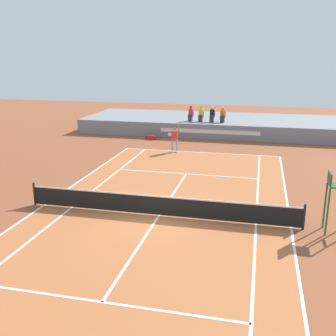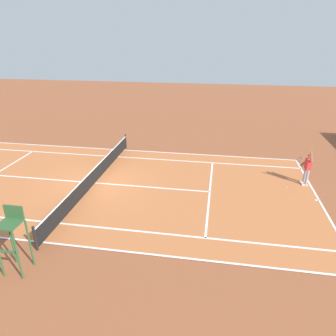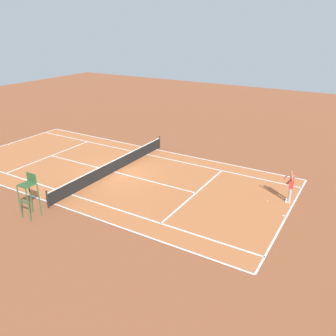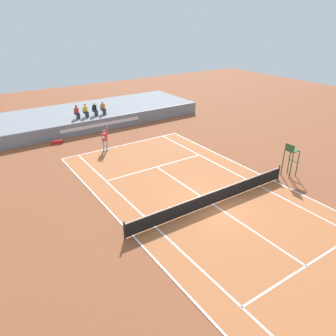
{
  "view_description": "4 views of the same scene",
  "coord_description": "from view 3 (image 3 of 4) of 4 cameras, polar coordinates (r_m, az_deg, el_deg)",
  "views": [
    {
      "loc": [
        4.0,
        -15.37,
        6.71
      ],
      "look_at": [
        -0.55,
        4.06,
        1.0
      ],
      "focal_mm": 42.34,
      "sensor_mm": 36.0,
      "label": 1
    },
    {
      "loc": [
        14.66,
        6.63,
        7.67
      ],
      "look_at": [
        -0.55,
        4.06,
        1.0
      ],
      "focal_mm": 32.88,
      "sensor_mm": 36.0,
      "label": 2
    },
    {
      "loc": [
        17.25,
        14.69,
        9.67
      ],
      "look_at": [
        -0.55,
        4.06,
        1.0
      ],
      "focal_mm": 36.86,
      "sensor_mm": 36.0,
      "label": 3
    },
    {
      "loc": [
        -11.57,
        -12.31,
        10.38
      ],
      "look_at": [
        -0.55,
        4.06,
        1.0
      ],
      "focal_mm": 34.55,
      "sensor_mm": 36.0,
      "label": 4
    }
  ],
  "objects": [
    {
      "name": "tennis_player",
      "position": [
        21.19,
        19.63,
        -2.89
      ],
      "size": [
        0.75,
        0.69,
        2.08
      ],
      "color": "#9E9EA3",
      "rests_on": "ground"
    },
    {
      "name": "ground_plane",
      "position": [
        24.63,
        -8.79,
        -0.7
      ],
      "size": [
        80.0,
        80.0,
        0.0
      ],
      "primitive_type": "plane",
      "color": "brown"
    },
    {
      "name": "court",
      "position": [
        24.63,
        -8.79,
        -0.68
      ],
      "size": [
        11.08,
        23.88,
        0.03
      ],
      "color": "#B76638",
      "rests_on": "ground"
    },
    {
      "name": "tennis_ball",
      "position": [
        21.23,
        16.13,
        -5.28
      ],
      "size": [
        0.07,
        0.07,
        0.07
      ],
      "primitive_type": "sphere",
      "color": "#D1E533",
      "rests_on": "ground"
    },
    {
      "name": "net",
      "position": [
        24.43,
        -8.86,
        0.42
      ],
      "size": [
        11.98,
        0.1,
        1.07
      ],
      "color": "black",
      "rests_on": "ground"
    },
    {
      "name": "umpire_chair",
      "position": [
        19.66,
        -22.01,
        -3.46
      ],
      "size": [
        0.77,
        0.77,
        2.44
      ],
      "color": "#2D562D",
      "rests_on": "ground"
    }
  ]
}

